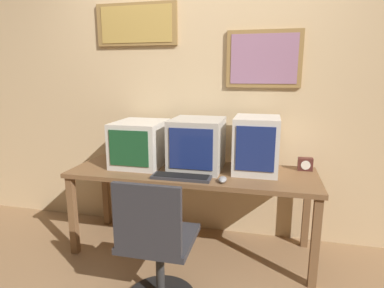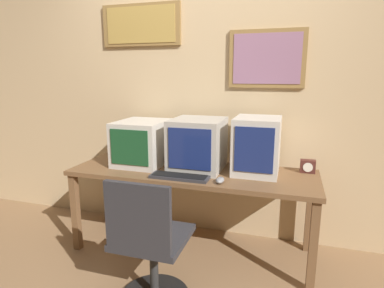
% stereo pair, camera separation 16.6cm
% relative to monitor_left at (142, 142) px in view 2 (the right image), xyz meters
% --- Properties ---
extents(wall_back, '(8.00, 0.08, 2.60)m').
position_rel_monitor_left_xyz_m(wall_back, '(0.47, 0.35, 0.42)').
color(wall_back, '#D1B284').
rests_on(wall_back, ground_plane).
extents(desk, '(1.97, 0.65, 0.70)m').
position_rel_monitor_left_xyz_m(desk, '(0.47, -0.07, -0.26)').
color(desk, brown).
rests_on(desk, ground_plane).
extents(monitor_left, '(0.40, 0.48, 0.37)m').
position_rel_monitor_left_xyz_m(monitor_left, '(0.00, 0.00, 0.00)').
color(monitor_left, beige).
rests_on(monitor_left, desk).
extents(monitor_center, '(0.41, 0.45, 0.41)m').
position_rel_monitor_left_xyz_m(monitor_center, '(0.50, -0.00, 0.02)').
color(monitor_center, '#B7B2A8').
rests_on(monitor_center, desk).
extents(monitor_right, '(0.34, 0.40, 0.44)m').
position_rel_monitor_left_xyz_m(monitor_right, '(0.97, 0.03, 0.03)').
color(monitor_right, beige).
rests_on(monitor_right, desk).
extents(keyboard_main, '(0.44, 0.15, 0.03)m').
position_rel_monitor_left_xyz_m(keyboard_main, '(0.44, -0.29, -0.17)').
color(keyboard_main, '#333338').
rests_on(keyboard_main, desk).
extents(mouse_near_keyboard, '(0.06, 0.11, 0.04)m').
position_rel_monitor_left_xyz_m(mouse_near_keyboard, '(0.75, -0.30, -0.17)').
color(mouse_near_keyboard, gray).
rests_on(mouse_near_keyboard, desk).
extents(desk_clock, '(0.11, 0.07, 0.10)m').
position_rel_monitor_left_xyz_m(desk_clock, '(1.36, 0.15, -0.14)').
color(desk_clock, '#4C231E').
rests_on(desk_clock, desk).
extents(office_chair, '(0.46, 0.46, 0.88)m').
position_rel_monitor_left_xyz_m(office_chair, '(0.42, -0.79, -0.51)').
color(office_chair, black).
rests_on(office_chair, ground_plane).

